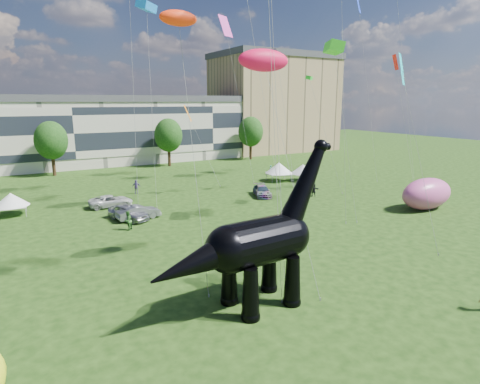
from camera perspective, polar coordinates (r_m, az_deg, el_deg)
ground at (r=28.68m, az=12.45°, el=-12.39°), size 220.00×220.00×0.00m
terrace_row at (r=81.77m, az=-23.05°, el=7.57°), size 78.00×11.00×12.00m
apartment_block at (r=101.94m, az=4.84°, el=12.19°), size 28.00×18.00×22.00m
tree_mid_left at (r=72.41m, az=-25.32°, el=7.04°), size 5.20×5.20×9.44m
tree_mid_right at (r=76.66m, az=-10.16°, el=8.32°), size 5.20×5.20×9.44m
tree_far_right at (r=84.44m, az=1.54°, el=8.91°), size 5.20×5.20×9.44m
dinosaur_sculpture at (r=23.55m, az=1.95°, el=-7.69°), size 12.41×3.60×10.13m
car_silver at (r=43.07m, az=-15.56°, el=-2.79°), size 3.91×5.20×1.65m
car_grey at (r=43.12m, az=-14.24°, el=-2.81°), size 4.62×1.96×1.48m
car_white at (r=49.00m, az=-17.89°, el=-1.24°), size 4.98×2.37×1.37m
car_dark at (r=51.95m, az=3.15°, el=0.15°), size 3.51×5.05×1.36m
gazebo_near at (r=61.76m, az=5.55°, el=3.41°), size 5.14×5.14×2.88m
gazebo_far at (r=62.47m, az=8.92°, el=3.22°), size 3.71×3.71×2.57m
gazebo_left at (r=49.43m, az=-29.79°, el=-0.96°), size 3.71×3.71×2.47m
inflatable_pink at (r=50.19m, az=25.02°, el=-0.21°), size 7.18×3.63×3.58m
visitors at (r=39.60m, az=-1.16°, el=-3.58°), size 40.23×44.18×1.89m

